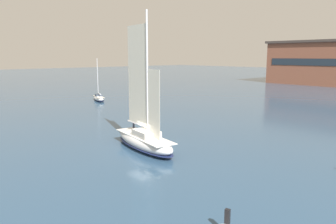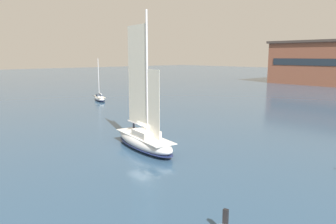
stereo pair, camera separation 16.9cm
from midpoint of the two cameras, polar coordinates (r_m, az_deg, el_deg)
The scene contains 3 objects.
ground_plane at distance 30.93m, azimuth -4.31°, elevation -6.41°, with size 400.00×400.00×0.00m, color #2D4C6B.
sailboat_main at distance 30.65m, azimuth -4.32°, elevation -4.61°, with size 9.40×3.96×12.52m.
sailboat_moored_mid_channel at distance 64.81m, azimuth -12.03°, elevation 2.43°, with size 6.09×3.55×8.11m.
Camera 1 is at (23.46, -18.21, 8.61)m, focal length 35.00 mm.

